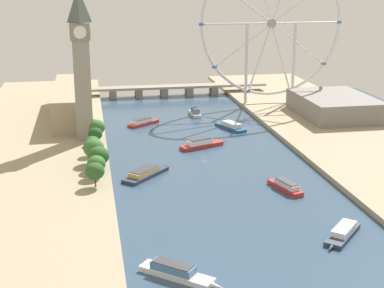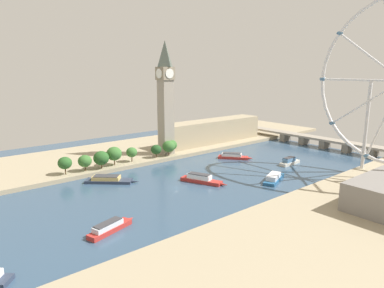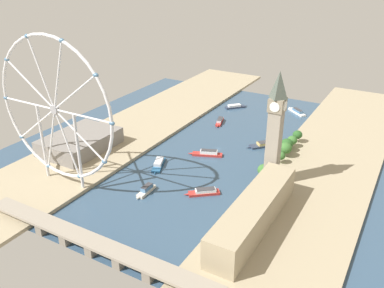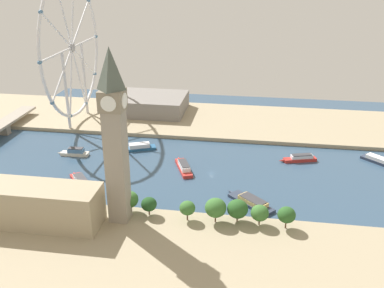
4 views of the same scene
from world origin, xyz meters
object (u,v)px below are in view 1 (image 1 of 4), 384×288
parliament_block (70,101)px  river_bridge (164,89)px  riverside_hall (334,106)px  tour_boat_2 (195,112)px  tour_boat_4 (285,186)px  tour_boat_5 (231,126)px  tour_boat_3 (202,144)px  tour_boat_1 (343,233)px  ferris_wheel (272,24)px  tour_boat_0 (145,173)px  clock_tower (82,62)px  tour_boat_6 (143,122)px  tour_boat_7 (177,272)px

parliament_block → river_bridge: 109.20m
riverside_hall → tour_boat_2: size_ratio=2.92×
parliament_block → tour_boat_4: (109.35, -167.93, -11.97)m
tour_boat_5 → tour_boat_3: bearing=122.1°
tour_boat_2 → tour_boat_4: (15.43, -165.04, -0.25)m
river_bridge → tour_boat_1: (34.83, -297.57, -4.96)m
ferris_wheel → tour_boat_5: size_ratio=3.89×
tour_boat_0 → ferris_wheel: bearing=5.1°
river_bridge → tour_boat_4: bearing=-83.1°
clock_tower → tour_boat_2: size_ratio=3.90×
tour_boat_3 → tour_boat_4: bearing=-93.7°
riverside_hall → tour_boat_4: size_ratio=2.56×
tour_boat_3 → tour_boat_4: tour_boat_3 is taller
clock_tower → tour_boat_6: size_ratio=3.66×
ferris_wheel → tour_boat_2: size_ratio=5.04×
ferris_wheel → riverside_hall: bearing=-57.8°
tour_boat_2 → tour_boat_7: (-51.86, -241.61, -0.31)m
tour_boat_0 → tour_boat_2: bearing=21.0°
river_bridge → tour_boat_0: (-38.16, -208.95, -4.85)m
clock_tower → tour_boat_0: 92.17m
riverside_hall → tour_boat_1: bearing=-112.5°
tour_boat_2 → tour_boat_3: size_ratio=0.74×
river_bridge → tour_boat_7: 320.51m
tour_boat_7 → tour_boat_6: bearing=127.7°
riverside_hall → tour_boat_6: bearing=176.4°
clock_tower → tour_boat_0: bearing=-66.2°
tour_boat_0 → tour_boat_3: size_ratio=0.93×
river_bridge → tour_boat_5: (31.18, -120.30, -4.76)m
ferris_wheel → tour_boat_4: ferris_wheel is taller
parliament_block → tour_boat_6: bearing=-25.1°
riverside_hall → tour_boat_7: bearing=-125.8°
tour_boat_0 → tour_boat_4: size_ratio=1.10×
clock_tower → tour_boat_3: (71.60, -22.74, -49.75)m
riverside_hall → tour_boat_0: 183.17m
riverside_hall → tour_boat_7: 260.28m
tour_boat_3 → tour_boat_7: size_ratio=1.14×
ferris_wheel → tour_boat_4: bearing=-105.2°
riverside_hall → tour_boat_0: bearing=-146.2°
clock_tower → river_bridge: clock_tower is taller
tour_boat_3 → tour_boat_6: 69.92m
tour_boat_2 → tour_boat_6: bearing=115.4°
tour_boat_0 → tour_boat_5: tour_boat_5 is taller
river_bridge → tour_boat_3: river_bridge is taller
tour_boat_3 → tour_boat_4: (26.89, -80.66, -0.20)m
tour_boat_0 → tour_boat_7: tour_boat_7 is taller
riverside_hall → tour_boat_0: size_ratio=2.33×
tour_boat_0 → tour_boat_6: tour_boat_6 is taller
river_bridge → tour_boat_7: river_bridge is taller
ferris_wheel → tour_boat_0: bearing=-127.2°
riverside_hall → tour_boat_5: (-82.65, -13.21, -8.53)m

